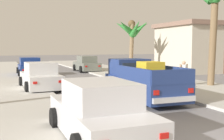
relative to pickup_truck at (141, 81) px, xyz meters
The scene contains 11 objects.
sidewalk_right 6.74m from the pickup_truck, 52.40° to the left, with size 5.18×60.00×0.12m, color beige.
curb_left 7.33m from the pickup_truck, 133.29° to the left, with size 0.16×60.00×0.10m, color silver.
curb_right 6.10m from the pickup_truck, 61.35° to the left, with size 0.16×60.00×0.10m, color silver.
pickup_truck is the anchor object (origin of this frame).
car_left_near 6.09m from the pickup_truck, 128.15° to the right, with size 2.03×4.26×1.54m.
car_right_near 15.23m from the pickup_truck, 82.77° to the left, with size 2.07×4.28×1.54m.
car_left_mid 6.15m from the pickup_truck, 129.96° to the left, with size 2.16×4.32×1.54m.
car_right_mid 13.51m from the pickup_truck, 105.97° to the left, with size 2.08×4.28×1.54m.
palm_tree_right_fore 13.86m from the pickup_truck, 65.81° to the left, with size 3.71×3.95×4.93m.
roadside_house 17.10m from the pickup_truck, 40.48° to the left, with size 8.37×6.65×4.73m.
pedestrian 4.56m from the pickup_truck, 29.04° to the left, with size 0.57×0.43×1.59m.
Camera 1 is at (-5.07, -4.84, 2.40)m, focal length 45.12 mm.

